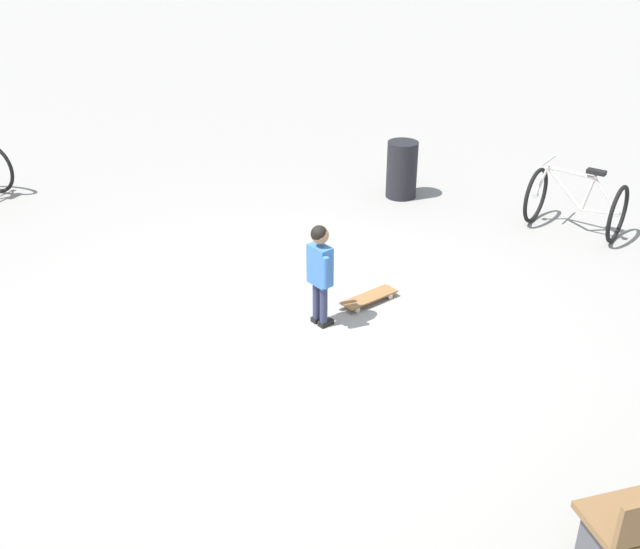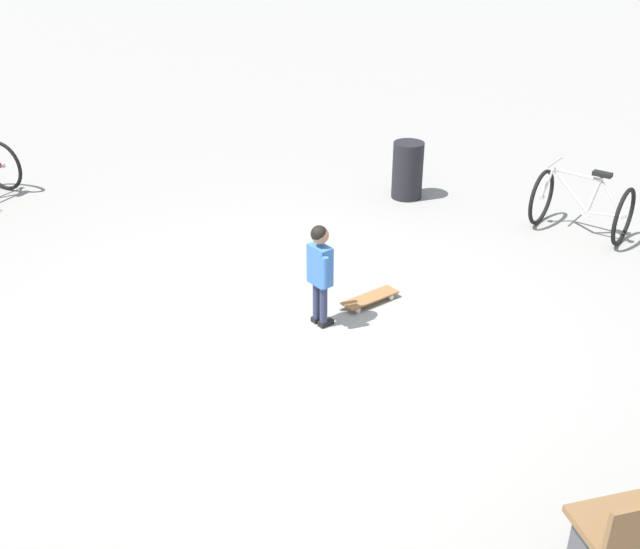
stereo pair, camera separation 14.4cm
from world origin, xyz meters
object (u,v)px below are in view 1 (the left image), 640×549
object	(u,v)px
bicycle_mid	(576,203)
child_person	(320,265)
trash_bin	(402,170)
skateboard	(369,298)

from	to	relation	value
bicycle_mid	child_person	bearing A→B (deg)	-132.39
child_person	bicycle_mid	xyz separation A→B (m)	(2.59, 2.84, -0.28)
child_person	trash_bin	xyz separation A→B (m)	(0.37, 3.54, -0.27)
child_person	bicycle_mid	distance (m)	3.85
skateboard	trash_bin	xyz separation A→B (m)	(-0.04, 3.02, 0.33)
trash_bin	child_person	bearing A→B (deg)	-95.92
child_person	trash_bin	bearing A→B (deg)	84.08
bicycle_mid	trash_bin	bearing A→B (deg)	162.40
child_person	trash_bin	size ratio (longest dim) A/B	1.37
trash_bin	skateboard	bearing A→B (deg)	-89.25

